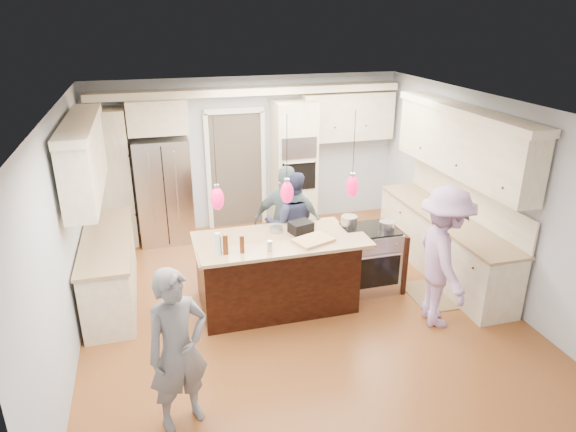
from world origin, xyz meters
name	(u,v)px	position (x,y,z in m)	size (l,w,h in m)	color
ground_plane	(295,303)	(0.00, 0.00, 0.00)	(6.00, 6.00, 0.00)	brown
room_shell	(295,176)	(0.00, 0.00, 1.82)	(5.54, 6.04, 2.72)	#B2BCC6
refrigerator	(164,190)	(-1.55, 2.64, 0.90)	(0.90, 0.70, 1.80)	#B7B7BC
oven_column	(294,166)	(0.75, 2.67, 1.15)	(0.72, 0.69, 2.30)	#F2EAC4
back_upper_cabinets	(208,141)	(-0.75, 2.76, 1.67)	(5.30, 0.61, 2.54)	#F2EAC4
right_counter_run	(449,207)	(2.44, 0.30, 1.06)	(0.64, 3.10, 2.51)	#F2EAC4
left_cabinets	(101,229)	(-2.44, 0.80, 1.06)	(0.64, 2.30, 2.51)	#F2EAC4
kitchen_island	(276,271)	(-0.25, 0.07, 0.49)	(2.10, 1.46, 1.12)	black
island_range	(370,258)	(1.16, 0.15, 0.46)	(0.82, 0.71, 0.92)	#B7B7BC
pendant_lights	(287,192)	(-0.25, -0.51, 1.80)	(1.75, 0.15, 1.03)	black
person_bar_end	(178,350)	(-1.65, -1.80, 0.82)	(0.60, 0.39, 1.64)	slate
person_far_left	(291,224)	(0.18, 0.85, 0.81)	(0.78, 0.61, 1.61)	#292E4F
person_far_right	(288,222)	(0.13, 0.85, 0.85)	(1.00, 0.41, 1.70)	slate
person_range_side	(443,258)	(1.63, -0.91, 0.91)	(1.18, 0.68, 1.82)	#AB86B5
floor_rug	(431,295)	(1.90, -0.33, 0.01)	(0.58, 0.85, 0.01)	#9A7754
water_bottle	(218,244)	(-1.07, -0.52, 1.26)	(0.06, 0.06, 0.27)	silver
beer_bottle_a	(219,245)	(-1.05, -0.49, 1.23)	(0.05, 0.05, 0.21)	#4B210D
beer_bottle_b	(225,244)	(-0.99, -0.52, 1.24)	(0.06, 0.06, 0.25)	#4B210D
beer_bottle_c	(242,244)	(-0.80, -0.54, 1.23)	(0.06, 0.06, 0.22)	#4B210D
drink_can	(270,246)	(-0.48, -0.57, 1.18)	(0.07, 0.07, 0.13)	#B7B7BC
cutting_board	(313,240)	(0.09, -0.47, 1.14)	(0.45, 0.32, 0.04)	tan
pot_large	(349,221)	(0.89, 0.34, 0.99)	(0.23, 0.23, 0.13)	#B7B7BC
pot_small	(387,225)	(1.35, 0.10, 0.97)	(0.21, 0.21, 0.11)	#B7B7BC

